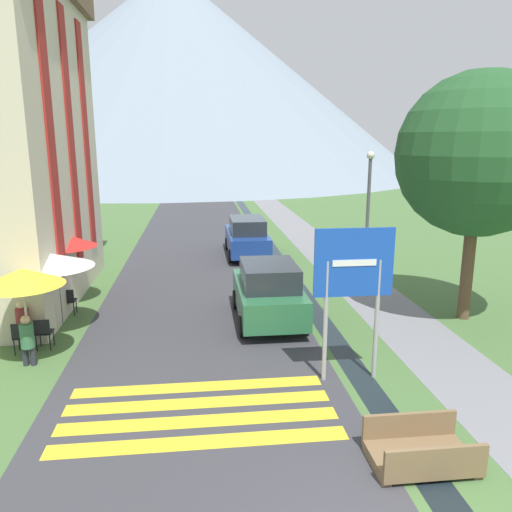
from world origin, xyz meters
TOP-DOWN VIEW (x-y plane):
  - ground_plane at (0.00, 20.00)m, footprint 160.00×160.00m
  - road at (-2.50, 30.00)m, footprint 6.40×60.00m
  - footpath at (3.60, 30.00)m, footprint 2.20×60.00m
  - drainage_channel at (1.20, 30.00)m, footprint 0.60×60.00m
  - crosswalk_marking at (-2.50, 3.87)m, footprint 5.44×2.54m
  - mountain_distant at (-5.69, 75.49)m, footprint 74.28×74.28m
  - road_sign at (0.92, 4.94)m, footprint 1.77×0.11m
  - footbridge at (1.20, 1.79)m, footprint 1.70×1.10m
  - parked_car_near at (-0.40, 8.85)m, footprint 1.95×3.89m
  - parked_car_far at (-0.19, 17.62)m, footprint 1.89×4.49m
  - cafe_chair_far_right at (-6.50, 10.06)m, footprint 0.40×0.40m
  - cafe_chair_near_left at (-6.95, 7.19)m, footprint 0.40×0.40m
  - cafe_chair_near_right at (-6.49, 7.43)m, footprint 0.40×0.40m
  - cafe_umbrella_front_yellow at (-6.60, 6.69)m, footprint 1.95×1.95m
  - cafe_umbrella_middle_white at (-6.53, 8.74)m, footprint 2.35×2.35m
  - cafe_umbrella_rear_red at (-6.83, 11.26)m, footprint 2.15×2.15m
  - person_seated_far at (-6.57, 6.50)m, footprint 0.32×0.32m
  - person_seated_near at (-7.06, 7.68)m, footprint 0.32×0.32m
  - person_standing_terrace at (-6.66, 9.31)m, footprint 0.32×0.32m
  - streetlamp at (3.58, 11.80)m, footprint 0.28×0.28m
  - tree_by_path at (5.58, 8.43)m, footprint 4.70×4.70m

SIDE VIEW (x-z plane):
  - ground_plane at x=0.00m, z-range 0.00..0.00m
  - drainage_channel at x=1.20m, z-range 0.00..0.00m
  - road at x=-2.50m, z-range 0.00..0.01m
  - footpath at x=3.60m, z-range 0.00..0.01m
  - crosswalk_marking at x=-2.50m, z-range 0.00..0.01m
  - footbridge at x=1.20m, z-range -0.10..0.55m
  - cafe_chair_far_right at x=-6.50m, z-range 0.09..0.94m
  - cafe_chair_near_left at x=-6.95m, z-range 0.09..0.94m
  - cafe_chair_near_right at x=-6.49m, z-range 0.09..0.94m
  - person_seated_near at x=-7.06m, z-range 0.07..1.34m
  - person_seated_far at x=-6.57m, z-range 0.07..1.34m
  - parked_car_near at x=-0.40m, z-range 0.00..1.82m
  - parked_car_far at x=-0.19m, z-range 0.00..1.82m
  - person_standing_terrace at x=-6.66m, z-range 0.15..1.94m
  - cafe_umbrella_middle_white at x=-6.53m, z-range 0.94..3.22m
  - cafe_umbrella_rear_red at x=-6.83m, z-range 0.97..3.34m
  - cafe_umbrella_front_yellow at x=-6.60m, z-range 0.98..3.36m
  - road_sign at x=0.92m, z-range 0.60..4.10m
  - streetlamp at x=3.58m, z-range 0.47..5.43m
  - tree_by_path at x=5.58m, z-range 1.28..8.55m
  - mountain_distant at x=-5.69m, z-range 0.00..29.82m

